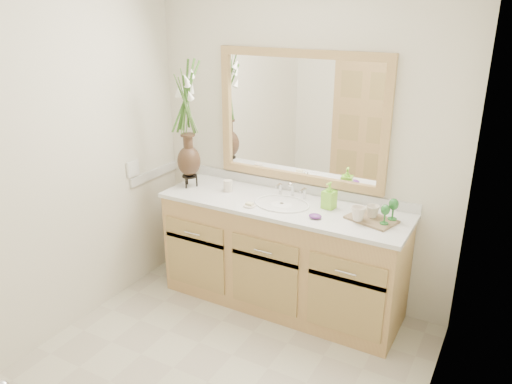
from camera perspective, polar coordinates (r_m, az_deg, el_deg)
The scene contains 19 objects.
floor at distance 3.30m, azimuth -5.53°, elevation -20.80°, with size 2.60×2.60×0.00m, color beige.
wall_back at distance 3.74m, azimuth 5.14°, elevation 5.40°, with size 2.40×0.02×2.40m, color silver.
wall_left at distance 3.47m, azimuth -22.87°, elevation 2.58°, with size 0.02×2.60×2.40m, color silver.
wall_right at distance 2.25m, azimuth 19.68°, elevation -6.53°, with size 0.02×2.60×2.40m, color silver.
vanity at distance 3.80m, azimuth 2.97°, elevation -7.33°, with size 1.80×0.55×0.80m.
counter at distance 3.62m, azimuth 3.09°, elevation -1.52°, with size 1.84×0.57×0.03m, color silver.
sink at distance 3.62m, azimuth 2.96°, elevation -2.19°, with size 0.38×0.34×0.23m.
mirror at distance 3.67m, azimuth 5.10°, elevation 8.41°, with size 1.32×0.04×0.97m.
switch_plate at distance 4.01m, azimuth -13.91°, elevation 2.63°, with size 0.02×0.12×0.12m, color white.
flower_vase at distance 3.82m, azimuth -7.95°, elevation 9.07°, with size 0.21×0.21×0.88m.
tumbler at distance 3.83m, azimuth -3.22°, elevation 0.71°, with size 0.07×0.07×0.09m, color beige.
soap_dish at distance 3.55m, azimuth -0.74°, elevation -1.52°, with size 0.09×0.09×0.03m.
soap_bottle at distance 3.53m, azimuth 8.37°, elevation -0.53°, with size 0.08×0.08×0.17m, color #86DF34.
purple_dish at distance 3.38m, azimuth 6.78°, elevation -2.76°, with size 0.09×0.07×0.03m, color #5D2878.
tray at distance 3.41m, azimuth 13.06°, elevation -3.08°, with size 0.31×0.21×0.02m, color brown.
mug_left at distance 3.35m, azimuth 11.61°, elevation -2.37°, with size 0.10×0.09×0.10m, color beige.
mug_right at distance 3.41m, azimuth 13.19°, elevation -2.13°, with size 0.09×0.08×0.09m, color beige.
goblet_front at distance 3.31m, azimuth 14.55°, elevation -2.11°, with size 0.06×0.06×0.13m.
goblet_back at distance 3.39m, azimuth 15.45°, elevation -1.49°, with size 0.07×0.07×0.15m.
Camera 1 is at (1.45, -2.01, 2.18)m, focal length 35.00 mm.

